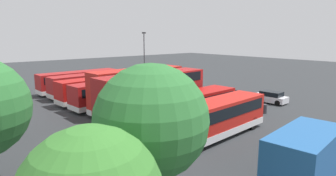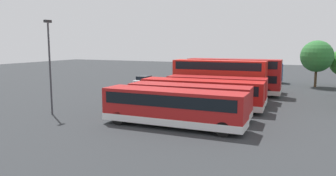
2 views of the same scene
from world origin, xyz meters
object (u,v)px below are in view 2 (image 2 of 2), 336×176
object	(u,v)px
box_truck_blue	(260,72)
car_small_green	(143,81)
bus_single_deck_near_end	(237,77)
bus_single_deck_fifth	(216,89)
car_hatchback_silver	(150,85)
bus_double_decker_third	(233,76)
bus_double_decker_fourth	(219,78)
bus_single_deck_sixth	(201,93)
lamp_post_tall	(50,60)
waste_bin_yellow	(177,82)
bus_single_deck_second	(234,79)
bus_single_deck_seventh	(189,100)
bus_single_deck_far_end	(173,107)

from	to	relation	value
box_truck_blue	car_small_green	world-z (taller)	box_truck_blue
bus_single_deck_near_end	car_small_green	bearing A→B (deg)	-76.27
bus_single_deck_fifth	car_hatchback_silver	bearing A→B (deg)	-119.49
bus_double_decker_third	bus_double_decker_fourth	world-z (taller)	same
bus_single_deck_sixth	car_small_green	xyz separation A→B (m)	(-14.31, -14.49, -0.92)
bus_single_deck_near_end	car_small_green	xyz separation A→B (m)	(3.42, -13.98, -0.92)
bus_single_deck_near_end	bus_double_decker_third	size ratio (longest dim) A/B	0.88
lamp_post_tall	waste_bin_yellow	world-z (taller)	lamp_post_tall
bus_single_deck_second	bus_single_deck_seventh	size ratio (longest dim) A/B	1.11
bus_single_deck_seventh	box_truck_blue	xyz separation A→B (m)	(-29.76, 1.37, 0.09)
bus_single_deck_sixth	box_truck_blue	size ratio (longest dim) A/B	1.58
bus_single_deck_seventh	lamp_post_tall	distance (m)	13.09
lamp_post_tall	box_truck_blue	bearing A→B (deg)	158.33
bus_double_decker_fourth	lamp_post_tall	distance (m)	18.99
bus_single_deck_fifth	bus_single_deck_sixth	distance (m)	3.49
bus_single_deck_near_end	lamp_post_tall	xyz separation A→B (m)	(25.58, -11.31, 3.37)
bus_single_deck_second	bus_single_deck_fifth	bearing A→B (deg)	3.53
bus_double_decker_third	bus_double_decker_fourth	distance (m)	3.81
bus_single_deck_near_end	waste_bin_yellow	bearing A→B (deg)	-81.77
bus_single_deck_near_end	bus_single_deck_far_end	distance (m)	25.08
bus_single_deck_far_end	box_truck_blue	size ratio (longest dim) A/B	1.49
bus_single_deck_near_end	bus_single_deck_second	bearing A→B (deg)	5.38
box_truck_blue	lamp_post_tall	xyz separation A→B (m)	(33.69, -13.39, 3.28)
bus_single_deck_sixth	box_truck_blue	distance (m)	25.88
bus_double_decker_fourth	bus_single_deck_sixth	xyz separation A→B (m)	(6.98, 0.24, -0.82)
bus_single_deck_near_end	bus_double_decker_third	distance (m)	7.16
bus_single_deck_near_end	bus_double_decker_third	world-z (taller)	bus_double_decker_third
box_truck_blue	lamp_post_tall	size ratio (longest dim) A/B	0.90
box_truck_blue	bus_single_deck_second	bearing A→B (deg)	-8.50
bus_double_decker_third	bus_single_deck_near_end	bearing A→B (deg)	-171.15
bus_single_deck_sixth	bus_double_decker_third	bearing A→B (deg)	176.88
bus_single_deck_near_end	bus_single_deck_fifth	world-z (taller)	same
bus_single_deck_near_end	bus_single_deck_seventh	distance (m)	21.66
box_truck_blue	bus_single_deck_fifth	bearing A→B (deg)	-2.76
bus_single_deck_second	bus_single_deck_fifth	distance (m)	10.75
car_small_green	bus_single_deck_fifth	bearing A→B (deg)	54.07
bus_double_decker_fourth	bus_single_deck_second	bearing A→B (deg)	179.52
bus_single_deck_sixth	car_hatchback_silver	bearing A→B (deg)	-132.16
bus_double_decker_fourth	bus_single_deck_fifth	size ratio (longest dim) A/B	1.02
bus_single_deck_seventh	bus_single_deck_far_end	world-z (taller)	same
bus_single_deck_seventh	bus_single_deck_far_end	xyz separation A→B (m)	(3.43, -0.03, 0.00)
bus_single_deck_near_end	waste_bin_yellow	size ratio (longest dim) A/B	10.88
lamp_post_tall	waste_bin_yellow	bearing A→B (deg)	174.94
bus_double_decker_third	waste_bin_yellow	size ratio (longest dim) A/B	12.39
bus_single_deck_far_end	lamp_post_tall	size ratio (longest dim) A/B	1.34
bus_double_decker_third	lamp_post_tall	xyz separation A→B (m)	(18.56, -12.40, 2.54)
bus_double_decker_third	bus_single_deck_second	bearing A→B (deg)	-167.67
bus_single_deck_second	car_small_green	size ratio (longest dim) A/B	2.95
bus_single_deck_second	bus_double_decker_third	bearing A→B (deg)	12.33
bus_double_decker_fourth	bus_single_deck_far_end	xyz separation A→B (m)	(14.33, 0.41, -0.83)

